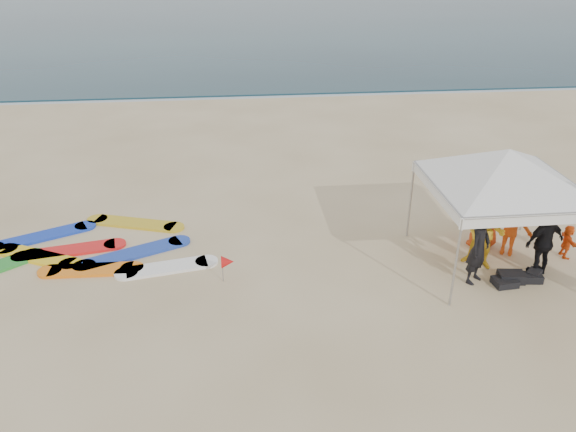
{
  "coord_description": "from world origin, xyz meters",
  "views": [
    {
      "loc": [
        -1.17,
        -8.78,
        6.92
      ],
      "look_at": [
        0.02,
        2.6,
        1.2
      ],
      "focal_mm": 35.0,
      "sensor_mm": 36.0,
      "label": 1
    }
  ],
  "objects_px": {
    "person_orange_b": "(486,211)",
    "surfboard_spread": "(85,252)",
    "canopy_tent": "(510,150)",
    "person_black_b": "(544,242)",
    "person_seated": "(567,241)",
    "person_yellow": "(485,232)",
    "person_orange_a": "(512,225)",
    "marker_pennant": "(228,262)",
    "person_black_a": "(479,248)"
  },
  "relations": [
    {
      "from": "person_black_b",
      "to": "surfboard_spread",
      "type": "bearing_deg",
      "value": -22.73
    },
    {
      "from": "person_black_b",
      "to": "marker_pennant",
      "type": "relative_size",
      "value": 2.56
    },
    {
      "from": "person_yellow",
      "to": "person_black_b",
      "type": "bearing_deg",
      "value": 16.59
    },
    {
      "from": "person_black_a",
      "to": "person_black_b",
      "type": "xyz_separation_m",
      "value": [
        1.59,
        0.16,
        -0.02
      ]
    },
    {
      "from": "person_orange_a",
      "to": "surfboard_spread",
      "type": "height_order",
      "value": "person_orange_a"
    },
    {
      "from": "person_black_b",
      "to": "person_orange_b",
      "type": "bearing_deg",
      "value": -71.62
    },
    {
      "from": "person_yellow",
      "to": "person_orange_a",
      "type": "relative_size",
      "value": 1.14
    },
    {
      "from": "person_black_a",
      "to": "person_orange_b",
      "type": "distance_m",
      "value": 1.72
    },
    {
      "from": "person_yellow",
      "to": "canopy_tent",
      "type": "distance_m",
      "value": 1.96
    },
    {
      "from": "person_seated",
      "to": "marker_pennant",
      "type": "relative_size",
      "value": 1.3
    },
    {
      "from": "person_black_b",
      "to": "person_yellow",
      "type": "bearing_deg",
      "value": -31.92
    },
    {
      "from": "person_orange_a",
      "to": "canopy_tent",
      "type": "height_order",
      "value": "canopy_tent"
    },
    {
      "from": "person_orange_a",
      "to": "marker_pennant",
      "type": "bearing_deg",
      "value": 35.5
    },
    {
      "from": "person_orange_a",
      "to": "person_black_a",
      "type": "bearing_deg",
      "value": 71.44
    },
    {
      "from": "person_black_b",
      "to": "person_orange_b",
      "type": "relative_size",
      "value": 0.84
    },
    {
      "from": "person_yellow",
      "to": "person_seated",
      "type": "bearing_deg",
      "value": 41.99
    },
    {
      "from": "person_orange_b",
      "to": "person_seated",
      "type": "bearing_deg",
      "value": 138.04
    },
    {
      "from": "person_yellow",
      "to": "person_black_b",
      "type": "height_order",
      "value": "person_yellow"
    },
    {
      "from": "person_yellow",
      "to": "person_orange_b",
      "type": "relative_size",
      "value": 0.93
    },
    {
      "from": "marker_pennant",
      "to": "surfboard_spread",
      "type": "distance_m",
      "value": 3.86
    },
    {
      "from": "person_black_a",
      "to": "marker_pennant",
      "type": "xyz_separation_m",
      "value": [
        -5.46,
        0.56,
        -0.34
      ]
    },
    {
      "from": "canopy_tent",
      "to": "person_black_a",
      "type": "bearing_deg",
      "value": -134.02
    },
    {
      "from": "person_black_a",
      "to": "surfboard_spread",
      "type": "bearing_deg",
      "value": 126.48
    },
    {
      "from": "person_black_a",
      "to": "person_seated",
      "type": "xyz_separation_m",
      "value": [
        2.59,
        0.8,
        -0.42
      ]
    },
    {
      "from": "person_seated",
      "to": "person_orange_a",
      "type": "bearing_deg",
      "value": 82.59
    },
    {
      "from": "person_black_a",
      "to": "canopy_tent",
      "type": "distance_m",
      "value": 2.21
    },
    {
      "from": "person_yellow",
      "to": "surfboard_spread",
      "type": "height_order",
      "value": "person_yellow"
    },
    {
      "from": "person_orange_b",
      "to": "surfboard_spread",
      "type": "bearing_deg",
      "value": -24.34
    },
    {
      "from": "person_black_b",
      "to": "person_seated",
      "type": "xyz_separation_m",
      "value": [
        1.0,
        0.65,
        -0.4
      ]
    },
    {
      "from": "person_black_b",
      "to": "person_black_a",
      "type": "bearing_deg",
      "value": -6.17
    },
    {
      "from": "person_black_b",
      "to": "surfboard_spread",
      "type": "distance_m",
      "value": 10.74
    },
    {
      "from": "person_yellow",
      "to": "person_seated",
      "type": "height_order",
      "value": "person_yellow"
    },
    {
      "from": "person_black_a",
      "to": "canopy_tent",
      "type": "xyz_separation_m",
      "value": [
        0.66,
        0.68,
        2.0
      ]
    },
    {
      "from": "person_black_a",
      "to": "person_orange_b",
      "type": "xyz_separation_m",
      "value": [
        0.8,
        1.51,
        0.13
      ]
    },
    {
      "from": "person_black_a",
      "to": "person_black_b",
      "type": "height_order",
      "value": "person_black_a"
    },
    {
      "from": "canopy_tent",
      "to": "surfboard_spread",
      "type": "distance_m",
      "value": 10.1
    },
    {
      "from": "person_black_a",
      "to": "person_yellow",
      "type": "height_order",
      "value": "person_yellow"
    },
    {
      "from": "surfboard_spread",
      "to": "person_orange_a",
      "type": "bearing_deg",
      "value": -6.05
    },
    {
      "from": "canopy_tent",
      "to": "marker_pennant",
      "type": "distance_m",
      "value": 6.55
    },
    {
      "from": "person_orange_b",
      "to": "person_seated",
      "type": "distance_m",
      "value": 2.01
    },
    {
      "from": "person_black_b",
      "to": "person_seated",
      "type": "relative_size",
      "value": 1.96
    },
    {
      "from": "person_orange_a",
      "to": "canopy_tent",
      "type": "relative_size",
      "value": 0.36
    },
    {
      "from": "canopy_tent",
      "to": "person_orange_b",
      "type": "bearing_deg",
      "value": 80.51
    },
    {
      "from": "person_black_a",
      "to": "person_seated",
      "type": "height_order",
      "value": "person_black_a"
    },
    {
      "from": "person_orange_a",
      "to": "person_black_b",
      "type": "height_order",
      "value": "person_black_b"
    },
    {
      "from": "person_orange_a",
      "to": "person_black_b",
      "type": "xyz_separation_m",
      "value": [
        0.31,
        -0.93,
        0.03
      ]
    },
    {
      "from": "person_yellow",
      "to": "person_orange_b",
      "type": "bearing_deg",
      "value": 102.37
    },
    {
      "from": "person_orange_a",
      "to": "person_orange_b",
      "type": "relative_size",
      "value": 0.81
    },
    {
      "from": "person_seated",
      "to": "surfboard_spread",
      "type": "xyz_separation_m",
      "value": [
        -11.52,
        1.37,
        -0.38
      ]
    },
    {
      "from": "canopy_tent",
      "to": "surfboard_spread",
      "type": "relative_size",
      "value": 0.73
    }
  ]
}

